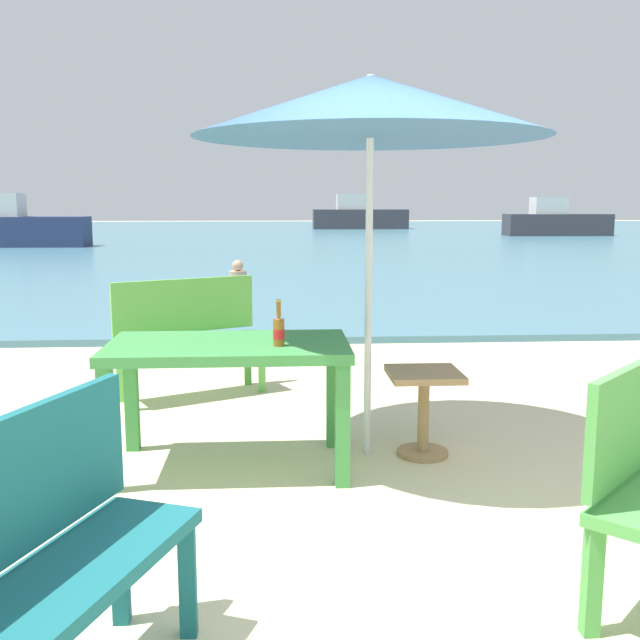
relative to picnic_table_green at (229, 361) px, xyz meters
The scene contains 12 objects.
ground_plane 1.90m from the picnic_table_green, 43.85° to the right, with size 120.00×120.00×0.00m, color beige.
sea_water 28.80m from the picnic_table_green, 87.44° to the left, with size 120.00×50.00×0.08m, color teal.
picnic_table_green is the anchor object (origin of this frame).
beer_bottle_amber 0.38m from the picnic_table_green, 23.36° to the right, with size 0.07×0.07×0.26m.
patio_umbrella 1.70m from the picnic_table_green, 12.04° to the left, with size 2.10×2.10×2.30m.
side_table_wood 1.23m from the picnic_table_green, ahead, with size 0.44×0.44×0.54m.
bench_teal_center 2.21m from the picnic_table_green, 101.48° to the right, with size 0.76×1.25×0.95m.
bench_green_left 1.75m from the picnic_table_green, 104.22° to the left, with size 1.23×0.86×0.95m.
swimmer_person 9.66m from the picnic_table_green, 92.62° to the left, with size 0.34×0.34×0.41m.
boat_tanker 37.34m from the picnic_table_green, 82.33° to the left, with size 5.30×1.45×1.93m.
boat_sailboat 30.96m from the picnic_table_green, 65.38° to the left, with size 4.70×1.28×1.71m.
boat_cargo_ship 22.82m from the picnic_table_green, 112.21° to the left, with size 4.91×1.34×1.79m.
Camera 1 is at (-1.01, -2.96, 1.57)m, focal length 40.91 mm.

